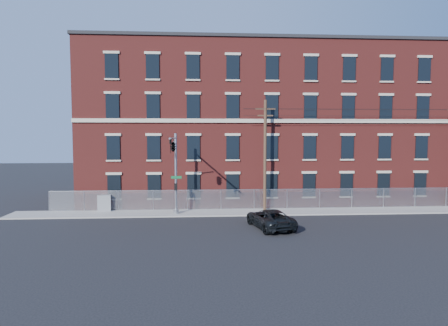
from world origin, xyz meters
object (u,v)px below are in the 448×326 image
utility_pole_near (265,153)px  pickup_truck (270,219)px  traffic_signal_mast (174,155)px  utility_cabinet (104,203)px

utility_pole_near → pickup_truck: bearing=-96.3°
utility_pole_near → pickup_truck: size_ratio=1.94×
traffic_signal_mast → utility_pole_near: bearing=23.1°
utility_pole_near → utility_cabinet: bearing=178.4°
utility_cabinet → pickup_truck: bearing=-39.1°
utility_pole_near → pickup_truck: utility_pole_near is taller
pickup_truck → utility_cabinet: bearing=-38.3°
traffic_signal_mast → utility_cabinet: traffic_signal_mast is taller
pickup_truck → utility_pole_near: bearing=-108.6°
utility_pole_near → utility_cabinet: 15.24m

